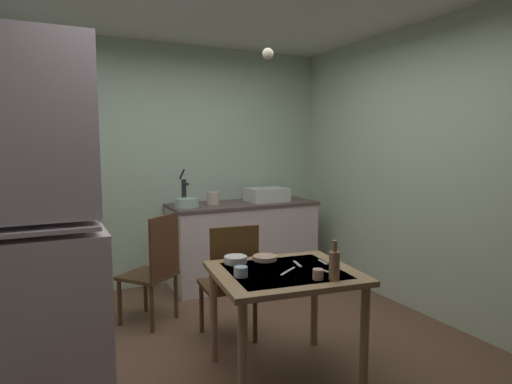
% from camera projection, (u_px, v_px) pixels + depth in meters
% --- Properties ---
extents(ground_plane, '(4.86, 4.86, 0.00)m').
position_uv_depth(ground_plane, '(242.00, 358.00, 3.16)').
color(ground_plane, brown).
extents(wall_back, '(3.75, 0.10, 2.61)m').
position_uv_depth(wall_back, '(168.00, 166.00, 4.78)').
color(wall_back, '#B8D3B7').
rests_on(wall_back, ground).
extents(wall_right, '(0.10, 3.96, 2.61)m').
position_uv_depth(wall_right, '(435.00, 171.00, 3.84)').
color(wall_right, beige).
rests_on(wall_right, ground).
extents(hutch_cabinet, '(0.88, 0.44, 2.13)m').
position_uv_depth(hutch_cabinet, '(20.00, 249.00, 2.31)').
color(hutch_cabinet, silver).
rests_on(hutch_cabinet, ground).
extents(counter_cabinet, '(1.63, 0.64, 0.90)m').
position_uv_depth(counter_cabinet, '(243.00, 242.00, 4.87)').
color(counter_cabinet, silver).
rests_on(counter_cabinet, ground).
extents(sink_basin, '(0.44, 0.34, 0.15)m').
position_uv_depth(sink_basin, '(267.00, 194.00, 4.94)').
color(sink_basin, white).
rests_on(sink_basin, counter_cabinet).
extents(hand_pump, '(0.05, 0.27, 0.39)m').
position_uv_depth(hand_pump, '(184.00, 190.00, 4.55)').
color(hand_pump, '#232328').
rests_on(hand_pump, counter_cabinet).
extents(mixing_bowl_counter, '(0.24, 0.24, 0.09)m').
position_uv_depth(mixing_bowl_counter, '(187.00, 203.00, 4.48)').
color(mixing_bowl_counter, '#ADD1C1').
rests_on(mixing_bowl_counter, counter_cabinet).
extents(stoneware_crock, '(0.14, 0.14, 0.14)m').
position_uv_depth(stoneware_crock, '(213.00, 198.00, 4.68)').
color(stoneware_crock, beige).
rests_on(stoneware_crock, counter_cabinet).
extents(dining_table, '(1.00, 0.90, 0.73)m').
position_uv_depth(dining_table, '(284.00, 286.00, 2.86)').
color(dining_table, '#A08058').
rests_on(dining_table, ground).
extents(chair_far_side, '(0.43, 0.43, 0.94)m').
position_uv_depth(chair_far_side, '(230.00, 280.00, 3.38)').
color(chair_far_side, '#4F331B').
rests_on(chair_far_side, ground).
extents(chair_by_counter, '(0.56, 0.56, 0.95)m').
position_uv_depth(chair_by_counter, '(155.00, 268.00, 3.73)').
color(chair_by_counter, '#533822').
rests_on(chair_by_counter, ground).
extents(serving_bowl_wide, '(0.16, 0.16, 0.05)m').
position_uv_depth(serving_bowl_wide, '(235.00, 260.00, 3.02)').
color(serving_bowl_wide, white).
rests_on(serving_bowl_wide, dining_table).
extents(soup_bowl_small, '(0.17, 0.17, 0.03)m').
position_uv_depth(soup_bowl_small, '(265.00, 258.00, 3.10)').
color(soup_bowl_small, tan).
rests_on(soup_bowl_small, dining_table).
extents(teacup_mint, '(0.09, 0.09, 0.06)m').
position_uv_depth(teacup_mint, '(241.00, 272.00, 2.71)').
color(teacup_mint, '#9EB2C6').
rests_on(teacup_mint, dining_table).
extents(teacup_cream, '(0.07, 0.07, 0.07)m').
position_uv_depth(teacup_cream, '(318.00, 274.00, 2.66)').
color(teacup_cream, tan).
rests_on(teacup_cream, dining_table).
extents(glass_bottle, '(0.07, 0.07, 0.25)m').
position_uv_depth(glass_bottle, '(334.00, 265.00, 2.64)').
color(glass_bottle, olive).
rests_on(glass_bottle, dining_table).
extents(table_knife, '(0.18, 0.13, 0.00)m').
position_uv_depth(table_knife, '(288.00, 271.00, 2.82)').
color(table_knife, silver).
rests_on(table_knife, dining_table).
extents(teaspoon_near_bowl, '(0.06, 0.13, 0.00)m').
position_uv_depth(teaspoon_near_bowl, '(328.00, 272.00, 2.81)').
color(teaspoon_near_bowl, beige).
rests_on(teaspoon_near_bowl, dining_table).
extents(teaspoon_by_cup, '(0.05, 0.15, 0.00)m').
position_uv_depth(teaspoon_by_cup, '(297.00, 264.00, 2.99)').
color(teaspoon_by_cup, beige).
rests_on(teaspoon_by_cup, dining_table).
extents(serving_spoon, '(0.04, 0.13, 0.00)m').
position_uv_depth(serving_spoon, '(323.00, 262.00, 3.04)').
color(serving_spoon, beige).
rests_on(serving_spoon, dining_table).
extents(pendant_bulb, '(0.08, 0.08, 0.08)m').
position_uv_depth(pendant_bulb, '(268.00, 54.00, 3.09)').
color(pendant_bulb, '#F9EFCC').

